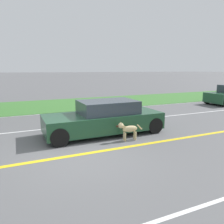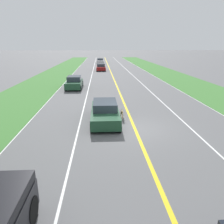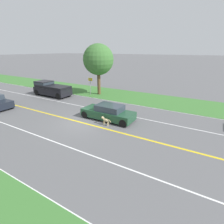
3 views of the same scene
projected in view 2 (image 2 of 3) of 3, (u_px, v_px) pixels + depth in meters
name	position (u px, v px, depth m)	size (l,w,h in m)	color
ground_plane	(135.00, 128.00, 13.66)	(400.00, 400.00, 0.00)	#5B5B5E
centre_divider_line	(135.00, 128.00, 13.66)	(0.18, 160.00, 0.01)	yellow
lane_edge_line_right	(21.00, 130.00, 13.29)	(0.14, 160.00, 0.01)	white
lane_dash_same_dir	(78.00, 129.00, 13.48)	(0.10, 160.00, 0.01)	white
lane_dash_oncoming	(189.00, 127.00, 13.85)	(0.10, 160.00, 0.01)	white
ego_car	(105.00, 112.00, 14.77)	(1.87, 4.75, 1.36)	#1E472D
dog	(122.00, 113.00, 15.32)	(0.27, 1.05, 0.72)	#D1B784
car_trailing_near	(74.00, 83.00, 26.00)	(1.83, 4.21, 1.44)	#1E472D
car_trailing_mid	(101.00, 67.00, 44.20)	(1.86, 4.30, 1.33)	maroon
car_trailing_far	(100.00, 61.00, 61.94)	(1.89, 4.35, 1.33)	silver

